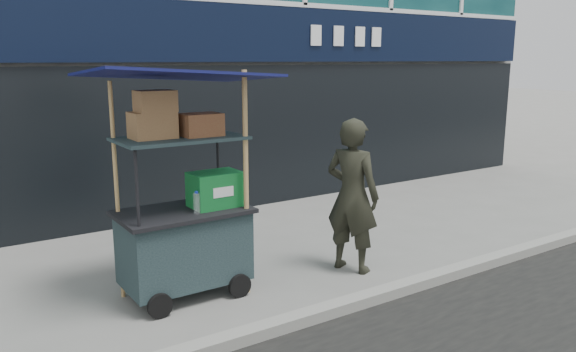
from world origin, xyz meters
TOP-DOWN VIEW (x-y plane):
  - ground at (0.00, 0.00)m, footprint 80.00×80.00m
  - curb at (0.00, -0.20)m, footprint 80.00×0.18m
  - vendor_cart at (-1.50, 1.07)m, footprint 1.82×1.29m
  - vendor_man at (0.44, 0.66)m, footprint 0.66×0.79m

SIDE VIEW (x-z plane):
  - ground at x=0.00m, z-range 0.00..0.00m
  - curb at x=0.00m, z-range 0.00..0.12m
  - vendor_cart at x=-1.50m, z-range -0.36..2.08m
  - vendor_man at x=0.44m, z-range 0.00..1.84m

